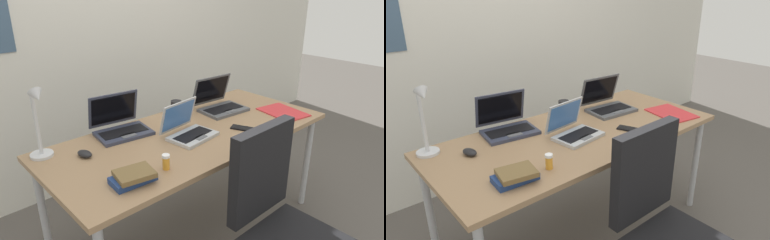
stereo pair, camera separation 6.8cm
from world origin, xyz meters
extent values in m
plane|color=#56514C|center=(0.00, 0.00, 0.00)|extent=(12.00, 12.00, 0.00)
cube|color=silver|center=(0.00, 1.10, 1.30)|extent=(6.00, 0.12, 2.60)
cube|color=#9E7A56|center=(0.00, 0.00, 0.72)|extent=(1.80, 0.80, 0.03)
cylinder|color=#B2B5BA|center=(0.84, -0.34, 0.35)|extent=(0.04, 0.04, 0.71)
cylinder|color=#B2B5BA|center=(-0.84, 0.34, 0.35)|extent=(0.04, 0.04, 0.71)
cylinder|color=#B2B5BA|center=(0.84, 0.34, 0.35)|extent=(0.04, 0.04, 0.71)
cylinder|color=silver|center=(-0.80, 0.31, 0.75)|extent=(0.12, 0.12, 0.02)
cylinder|color=silver|center=(-0.80, 0.31, 0.93)|extent=(0.02, 0.02, 0.34)
cylinder|color=silver|center=(-0.80, 0.27, 1.10)|extent=(0.01, 0.08, 0.01)
cone|color=silver|center=(-0.80, 0.23, 1.10)|extent=(0.07, 0.09, 0.09)
cube|color=#B7BABC|center=(-0.05, -0.06, 0.75)|extent=(0.30, 0.22, 0.02)
cube|color=black|center=(-0.05, -0.06, 0.76)|extent=(0.25, 0.13, 0.00)
cube|color=#595B60|center=(-0.05, -0.13, 0.76)|extent=(0.08, 0.05, 0.00)
cube|color=#B7BABC|center=(-0.07, 0.05, 0.85)|extent=(0.28, 0.09, 0.18)
cube|color=#3F72BF|center=(-0.07, 0.05, 0.85)|extent=(0.25, 0.07, 0.15)
cube|color=#515459|center=(0.41, 0.12, 0.75)|extent=(0.33, 0.24, 0.02)
cube|color=black|center=(0.41, 0.12, 0.76)|extent=(0.29, 0.14, 0.00)
cube|color=#595B60|center=(0.41, 0.05, 0.76)|extent=(0.09, 0.06, 0.00)
cube|color=#515459|center=(0.42, 0.26, 0.86)|extent=(0.32, 0.10, 0.21)
cube|color=black|center=(0.42, 0.25, 0.87)|extent=(0.29, 0.08, 0.18)
cube|color=#33384C|center=(-0.33, 0.25, 0.75)|extent=(0.34, 0.26, 0.02)
cube|color=black|center=(-0.33, 0.25, 0.76)|extent=(0.29, 0.16, 0.00)
cube|color=#595B60|center=(-0.34, 0.18, 0.76)|extent=(0.09, 0.06, 0.00)
cube|color=#33384C|center=(-0.31, 0.38, 0.87)|extent=(0.32, 0.10, 0.21)
cube|color=black|center=(-0.31, 0.38, 0.87)|extent=(0.29, 0.09, 0.18)
ellipsoid|color=black|center=(-0.64, 0.15, 0.76)|extent=(0.07, 0.11, 0.03)
cube|color=black|center=(0.26, -0.18, 0.74)|extent=(0.11, 0.15, 0.01)
cylinder|color=gold|center=(-0.40, -0.24, 0.77)|extent=(0.04, 0.04, 0.06)
cylinder|color=white|center=(-0.40, -0.24, 0.81)|extent=(0.04, 0.04, 0.01)
cube|color=navy|center=(-0.59, -0.23, 0.76)|extent=(0.21, 0.13, 0.03)
cube|color=brown|center=(-0.58, -0.24, 0.78)|extent=(0.20, 0.17, 0.02)
cube|color=red|center=(0.70, -0.19, 0.74)|extent=(0.28, 0.35, 0.01)
cylinder|color=black|center=(0.14, 0.32, 0.78)|extent=(0.08, 0.08, 0.09)
torus|color=black|center=(0.19, 0.32, 0.79)|extent=(0.05, 0.01, 0.05)
cube|color=black|center=(-0.06, -0.57, 0.73)|extent=(0.42, 0.06, 0.48)
camera|label=1|loc=(-1.34, -1.46, 1.62)|focal=32.97mm
camera|label=2|loc=(-1.29, -1.50, 1.62)|focal=32.97mm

